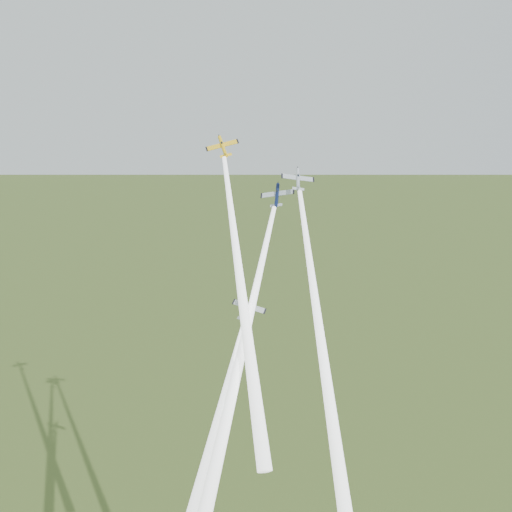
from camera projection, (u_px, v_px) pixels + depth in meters
name	position (u px, v px, depth m)	size (l,w,h in m)	color
plane_yellow	(223.00, 146.00, 142.95)	(7.53, 7.47, 1.18)	yellow
smoke_trail_yellow	(242.00, 293.00, 124.42)	(2.66, 2.66, 67.61)	white
plane_navy	(277.00, 195.00, 138.80)	(7.67, 7.61, 1.20)	#0D173A
smoke_trail_navy	(241.00, 354.00, 120.81)	(2.66, 2.66, 67.88)	white
plane_silver_right	(298.00, 179.00, 136.12)	(7.22, 7.16, 1.13)	silver
smoke_trail_silver_right	(323.00, 358.00, 115.61)	(2.66, 2.66, 74.43)	white
plane_silver_low	(248.00, 308.00, 131.15)	(7.27, 7.21, 1.14)	#A6AEB4
smoke_trail_silver_low	(209.00, 450.00, 117.33)	(2.66, 2.66, 52.09)	white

